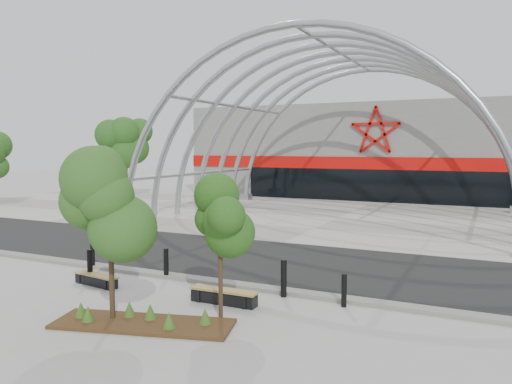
{
  "coord_description": "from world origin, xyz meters",
  "views": [
    {
      "loc": [
        8.54,
        -13.88,
        4.4
      ],
      "look_at": [
        0.0,
        4.0,
        2.6
      ],
      "focal_mm": 35.0,
      "sensor_mm": 36.0,
      "label": 1
    }
  ],
  "objects_px": {
    "bench_0": "(96,280)",
    "bench_1": "(224,297)",
    "street_tree_1": "(220,225)",
    "bollard_2": "(166,263)",
    "street_tree_0": "(110,203)"
  },
  "relations": [
    {
      "from": "bollard_2",
      "to": "street_tree_1",
      "type": "bearing_deg",
      "value": -36.01
    },
    {
      "from": "street_tree_0",
      "to": "bench_1",
      "type": "xyz_separation_m",
      "value": [
        1.87,
        2.42,
        -2.82
      ]
    },
    {
      "from": "street_tree_0",
      "to": "bollard_2",
      "type": "xyz_separation_m",
      "value": [
        -1.21,
        3.98,
        -2.51
      ]
    },
    {
      "from": "street_tree_0",
      "to": "bollard_2",
      "type": "height_order",
      "value": "street_tree_0"
    },
    {
      "from": "street_tree_1",
      "to": "bollard_2",
      "type": "xyz_separation_m",
      "value": [
        -3.57,
        2.6,
        -1.91
      ]
    },
    {
      "from": "street_tree_1",
      "to": "bench_1",
      "type": "height_order",
      "value": "street_tree_1"
    },
    {
      "from": "bench_0",
      "to": "street_tree_0",
      "type": "bearing_deg",
      "value": -40.31
    },
    {
      "from": "street_tree_0",
      "to": "bench_0",
      "type": "xyz_separation_m",
      "value": [
        -2.71,
        2.3,
        -2.84
      ]
    },
    {
      "from": "bench_0",
      "to": "street_tree_1",
      "type": "bearing_deg",
      "value": -10.16
    },
    {
      "from": "street_tree_0",
      "to": "street_tree_1",
      "type": "relative_size",
      "value": 1.25
    },
    {
      "from": "street_tree_1",
      "to": "bench_0",
      "type": "xyz_separation_m",
      "value": [
        -5.06,
        0.91,
        -2.24
      ]
    },
    {
      "from": "bench_0",
      "to": "bench_1",
      "type": "relative_size",
      "value": 0.89
    },
    {
      "from": "street_tree_1",
      "to": "bench_0",
      "type": "height_order",
      "value": "street_tree_1"
    },
    {
      "from": "street_tree_1",
      "to": "bollard_2",
      "type": "relative_size",
      "value": 3.32
    },
    {
      "from": "bollard_2",
      "to": "bench_1",
      "type": "bearing_deg",
      "value": -26.85
    }
  ]
}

